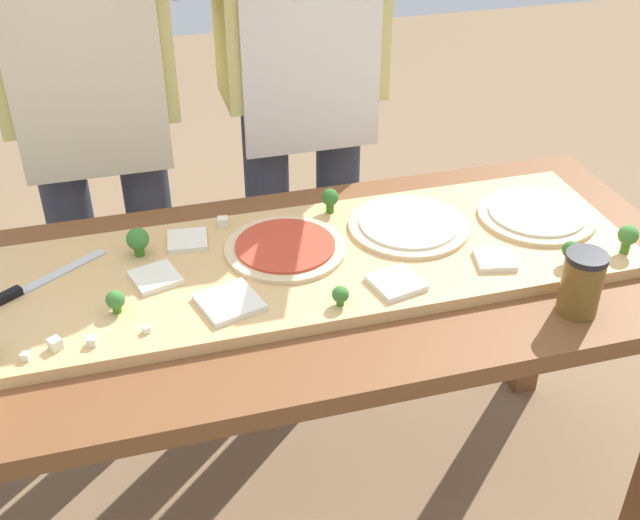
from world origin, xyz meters
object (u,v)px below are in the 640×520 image
at_px(pizza_whole_white_garlic, 409,225).
at_px(cheese_crumble_b, 55,344).
at_px(cook_left, 87,78).
at_px(pizza_slice_far_right, 229,302).
at_px(chefs_knife, 19,291).
at_px(broccoli_floret_back_left, 340,295).
at_px(broccoli_floret_front_right, 138,240).
at_px(sauce_jar, 582,283).
at_px(pizza_slice_near_left, 155,277).
at_px(pizza_slice_far_left, 495,260).
at_px(cheese_crumble_c, 92,341).
at_px(broccoli_floret_center_right, 570,251).
at_px(broccoli_floret_front_left, 628,236).
at_px(pizza_whole_tomato_red, 285,247).
at_px(pizza_whole_cheese_artichoke, 537,214).
at_px(cook_right, 302,57).
at_px(broccoli_floret_back_mid, 330,198).
at_px(cheese_crumble_e, 223,222).
at_px(prep_table, 281,320).
at_px(pizza_slice_center, 396,283).
at_px(cheese_crumble_a, 146,330).
at_px(broccoli_floret_front_mid, 116,300).
at_px(cheese_crumble_d, 25,356).
at_px(pizza_slice_near_right, 187,240).

xyz_separation_m(pizza_whole_white_garlic, cheese_crumble_b, (-0.74, -0.22, 0.00)).
bearing_deg(cook_left, pizza_slice_far_right, -72.67).
relative_size(chefs_knife, broccoli_floret_back_left, 6.40).
xyz_separation_m(broccoli_floret_front_right, sauce_jar, (0.79, -0.38, 0.00)).
bearing_deg(pizza_slice_near_left, pizza_slice_far_left, -10.36).
distance_m(pizza_whole_white_garlic, cheese_crumble_c, 0.71).
relative_size(broccoli_floret_center_right, broccoli_floret_front_left, 0.81).
height_order(pizza_whole_tomato_red, cheese_crumble_b, cheese_crumble_b).
xyz_separation_m(pizza_whole_cheese_artichoke, cook_right, (-0.40, 0.52, 0.22)).
distance_m(broccoli_floret_back_mid, cheese_crumble_e, 0.24).
bearing_deg(cheese_crumble_c, broccoli_floret_front_right, 68.75).
bearing_deg(cheese_crumble_c, prep_table, 20.62).
xyz_separation_m(chefs_knife, broccoli_floret_back_mid, (0.66, 0.14, 0.03)).
bearing_deg(pizza_slice_far_left, pizza_whole_white_garlic, 124.51).
xyz_separation_m(pizza_slice_far_left, sauce_jar, (0.09, -0.16, 0.03)).
distance_m(pizza_slice_far_right, sauce_jar, 0.66).
relative_size(chefs_knife, pizza_slice_center, 2.83).
bearing_deg(cheese_crumble_a, broccoli_floret_front_mid, 121.20).
distance_m(pizza_whole_tomato_red, cheese_crumble_e, 0.17).
xyz_separation_m(broccoli_floret_back_mid, cheese_crumble_d, (-0.64, -0.34, -0.03)).
distance_m(pizza_whole_cheese_artichoke, broccoli_floret_back_left, 0.55).
distance_m(pizza_slice_near_right, broccoli_floret_center_right, 0.79).
distance_m(pizza_whole_cheese_artichoke, cheese_crumble_c, 0.99).
distance_m(broccoli_floret_center_right, broccoli_floret_front_left, 0.13).
bearing_deg(pizza_whole_cheese_artichoke, cheese_crumble_d, -169.55).
relative_size(pizza_slice_far_right, cheese_crumble_c, 6.55).
xyz_separation_m(broccoli_floret_front_left, cook_right, (-0.51, 0.70, 0.19)).
height_order(broccoli_floret_front_right, cheese_crumble_c, broccoli_floret_front_right).
bearing_deg(chefs_knife, cheese_crumble_d, -85.15).
bearing_deg(pizza_slice_near_right, broccoli_floret_front_mid, -127.60).
bearing_deg(cheese_crumble_b, cheese_crumble_d, -161.90).
bearing_deg(cheese_crumble_a, pizza_slice_center, 2.02).
height_order(cheese_crumble_b, cheese_crumble_e, cheese_crumble_e).
height_order(prep_table, sauce_jar, sauce_jar).
height_order(pizza_slice_center, sauce_jar, sauce_jar).
height_order(pizza_slice_far_left, broccoli_floret_back_mid, broccoli_floret_back_mid).
height_order(pizza_slice_far_left, broccoli_floret_center_right, broccoli_floret_center_right).
xyz_separation_m(pizza_whole_white_garlic, pizza_slice_near_left, (-0.55, -0.05, -0.00)).
height_order(pizza_slice_near_left, pizza_slice_far_left, same).
bearing_deg(broccoli_floret_front_left, cheese_crumble_a, -179.93).
relative_size(pizza_slice_far_right, pizza_slice_far_left, 1.41).
relative_size(pizza_slice_far_left, pizza_slice_center, 0.83).
relative_size(prep_table, pizza_slice_far_left, 22.71).
xyz_separation_m(pizza_whole_tomato_red, cheese_crumble_b, (-0.46, -0.20, 0.00)).
xyz_separation_m(cheese_crumble_b, cheese_crumble_d, (-0.05, -0.02, -0.00)).
relative_size(pizza_slice_near_right, cheese_crumble_b, 3.98).
bearing_deg(pizza_whole_cheese_artichoke, broccoli_floret_front_left, -59.58).
xyz_separation_m(pizza_whole_cheese_artichoke, pizza_slice_far_right, (-0.72, -0.14, -0.00)).
bearing_deg(cheese_crumble_c, cheese_crumble_e, 49.26).
bearing_deg(cheese_crumble_e, pizza_whole_white_garlic, -16.47).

